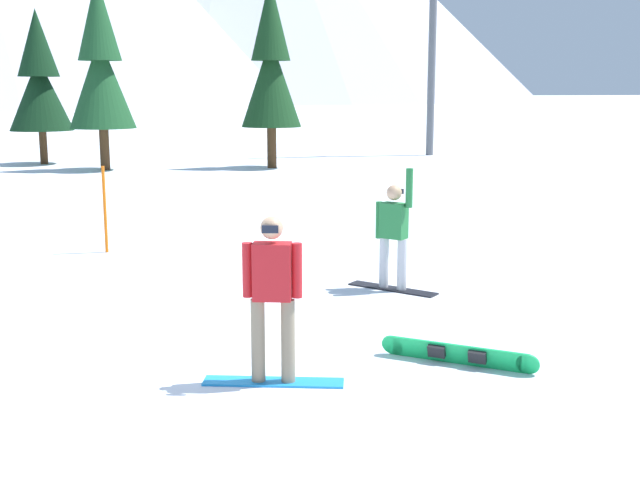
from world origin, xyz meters
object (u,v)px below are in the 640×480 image
(snowboarder_foreground, at_px, (272,296))
(snowboarder_midground, at_px, (393,233))
(pine_tree_young, at_px, (39,80))
(pine_tree_broad, at_px, (271,65))
(trail_marker_pole, at_px, (105,210))
(pine_tree_short, at_px, (100,65))
(loose_snowboard_near_left, at_px, (458,354))
(ski_lift_tower, at_px, (433,9))

(snowboarder_foreground, xyz_separation_m, snowboarder_midground, (2.86, 3.32, -0.06))
(pine_tree_young, relative_size, pine_tree_broad, 0.86)
(trail_marker_pole, relative_size, pine_tree_young, 0.26)
(snowboarder_foreground, distance_m, pine_tree_short, 24.61)
(loose_snowboard_near_left, bearing_deg, ski_lift_tower, 64.14)
(pine_tree_short, height_order, ski_lift_tower, ski_lift_tower)
(pine_tree_young, bearing_deg, snowboarder_midground, -78.01)
(trail_marker_pole, height_order, ski_lift_tower, ski_lift_tower)
(snowboarder_midground, distance_m, pine_tree_broad, 20.43)
(trail_marker_pole, bearing_deg, ski_lift_tower, 49.32)
(trail_marker_pole, distance_m, pine_tree_short, 16.97)
(snowboarder_foreground, xyz_separation_m, loose_snowboard_near_left, (2.14, -0.13, -0.83))
(pine_tree_young, height_order, pine_tree_broad, pine_tree_broad)
(pine_tree_young, xyz_separation_m, ski_lift_tower, (17.62, -0.99, 3.33))
(trail_marker_pole, xyz_separation_m, pine_tree_broad, (7.54, 15.41, 3.21))
(pine_tree_broad, relative_size, pine_tree_short, 1.01)
(trail_marker_pole, bearing_deg, pine_tree_short, 86.20)
(pine_tree_short, bearing_deg, trail_marker_pole, -93.80)
(trail_marker_pole, height_order, pine_tree_broad, pine_tree_broad)
(snowboarder_midground, xyz_separation_m, ski_lift_tower, (12.40, 23.61, 5.92))
(loose_snowboard_near_left, distance_m, pine_tree_young, 28.61)
(pine_tree_short, relative_size, ski_lift_tower, 0.61)
(pine_tree_young, bearing_deg, trail_marker_pole, -86.66)
(snowboarder_foreground, relative_size, pine_tree_broad, 0.24)
(snowboarder_foreground, relative_size, snowboarder_midground, 0.94)
(snowboarder_foreground, bearing_deg, trail_marker_pole, 98.68)
(trail_marker_pole, xyz_separation_m, pine_tree_young, (-1.17, 20.13, 2.65))
(ski_lift_tower, bearing_deg, snowboarder_midground, -117.70)
(ski_lift_tower, bearing_deg, loose_snowboard_near_left, -115.86)
(loose_snowboard_near_left, height_order, trail_marker_pole, trail_marker_pole)
(loose_snowboard_near_left, relative_size, pine_tree_short, 0.19)
(snowboarder_foreground, height_order, snowboarder_midground, snowboarder_midground)
(pine_tree_broad, bearing_deg, snowboarder_midground, -99.96)
(snowboarder_foreground, height_order, ski_lift_tower, ski_lift_tower)
(snowboarder_midground, relative_size, pine_tree_short, 0.26)
(snowboarder_foreground, height_order, pine_tree_young, pine_tree_young)
(snowboarder_midground, xyz_separation_m, pine_tree_broad, (3.49, 19.88, 3.14))
(snowboarder_foreground, xyz_separation_m, pine_tree_short, (-0.08, 24.42, 3.05))
(snowboarder_foreground, bearing_deg, pine_tree_short, 90.20)
(trail_marker_pole, distance_m, ski_lift_tower, 25.93)
(trail_marker_pole, relative_size, ski_lift_tower, 0.14)
(trail_marker_pole, bearing_deg, snowboarder_foreground, -81.32)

